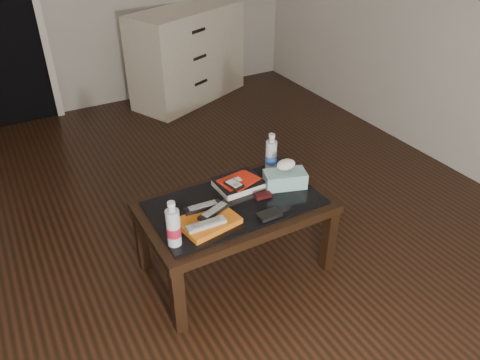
# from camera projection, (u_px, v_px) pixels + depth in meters

# --- Properties ---
(ground) EXTENTS (5.00, 5.00, 0.00)m
(ground) POSITION_uv_depth(u_px,v_px,m) (145.00, 268.00, 2.73)
(ground) COLOR black
(ground) RESTS_ON ground
(coffee_table) EXTENTS (1.00, 0.60, 0.46)m
(coffee_table) POSITION_uv_depth(u_px,v_px,m) (235.00, 212.00, 2.53)
(coffee_table) COLOR black
(coffee_table) RESTS_ON ground
(dresser) EXTENTS (1.30, 0.95, 0.90)m
(dresser) POSITION_uv_depth(u_px,v_px,m) (188.00, 55.00, 4.66)
(dresser) COLOR beige
(dresser) RESTS_ON ground
(magazines) EXTENTS (0.31, 0.25, 0.03)m
(magazines) POSITION_uv_depth(u_px,v_px,m) (208.00, 221.00, 2.33)
(magazines) COLOR #C66012
(magazines) RESTS_ON coffee_table
(remote_silver) EXTENTS (0.20, 0.06, 0.02)m
(remote_silver) POSITION_uv_depth(u_px,v_px,m) (206.00, 224.00, 2.27)
(remote_silver) COLOR #A2A2A6
(remote_silver) RESTS_ON magazines
(remote_black_front) EXTENTS (0.20, 0.12, 0.02)m
(remote_black_front) POSITION_uv_depth(u_px,v_px,m) (215.00, 211.00, 2.36)
(remote_black_front) COLOR black
(remote_black_front) RESTS_ON magazines
(remote_black_back) EXTENTS (0.20, 0.06, 0.02)m
(remote_black_back) POSITION_uv_depth(u_px,v_px,m) (203.00, 207.00, 2.39)
(remote_black_back) COLOR black
(remote_black_back) RESTS_ON magazines
(textbook) EXTENTS (0.25, 0.20, 0.05)m
(textbook) POSITION_uv_depth(u_px,v_px,m) (238.00, 184.00, 2.61)
(textbook) COLOR black
(textbook) RESTS_ON coffee_table
(dvd_mailers) EXTENTS (0.21, 0.16, 0.01)m
(dvd_mailers) POSITION_uv_depth(u_px,v_px,m) (237.00, 180.00, 2.59)
(dvd_mailers) COLOR red
(dvd_mailers) RESTS_ON textbook
(ipod) EXTENTS (0.09, 0.12, 0.02)m
(ipod) POSITION_uv_depth(u_px,v_px,m) (234.00, 184.00, 2.53)
(ipod) COLOR black
(ipod) RESTS_ON dvd_mailers
(flip_phone) EXTENTS (0.09, 0.06, 0.02)m
(flip_phone) POSITION_uv_depth(u_px,v_px,m) (263.00, 195.00, 2.53)
(flip_phone) COLOR black
(flip_phone) RESTS_ON coffee_table
(wallet) EXTENTS (0.12, 0.07, 0.02)m
(wallet) POSITION_uv_depth(u_px,v_px,m) (269.00, 214.00, 2.39)
(wallet) COLOR black
(wallet) RESTS_ON coffee_table
(water_bottle_left) EXTENTS (0.08, 0.08, 0.24)m
(water_bottle_left) POSITION_uv_depth(u_px,v_px,m) (173.00, 223.00, 2.15)
(water_bottle_left) COLOR silver
(water_bottle_left) RESTS_ON coffee_table
(water_bottle_right) EXTENTS (0.08, 0.08, 0.24)m
(water_bottle_right) POSITION_uv_depth(u_px,v_px,m) (271.00, 153.00, 2.71)
(water_bottle_right) COLOR silver
(water_bottle_right) RESTS_ON coffee_table
(tissue_box) EXTENTS (0.26, 0.19, 0.09)m
(tissue_box) POSITION_uv_depth(u_px,v_px,m) (285.00, 179.00, 2.61)
(tissue_box) COLOR teal
(tissue_box) RESTS_ON coffee_table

